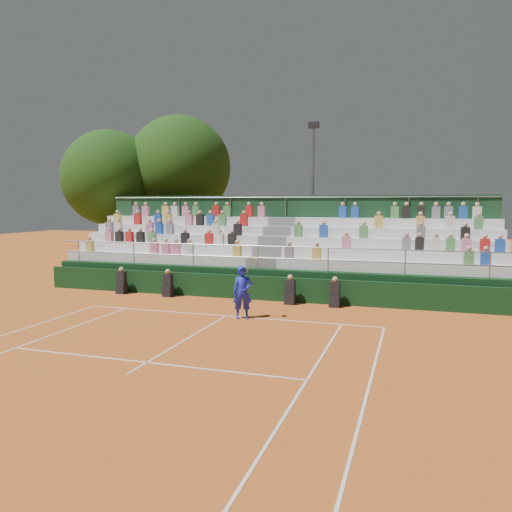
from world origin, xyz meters
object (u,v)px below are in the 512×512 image
(tree_east, at_px, (179,168))
(tree_west, at_px, (110,178))
(floodlight_mast, at_px, (313,186))
(tennis_player, at_px, (243,292))

(tree_east, bearing_deg, tree_west, -150.84)
(tree_west, xyz_separation_m, floodlight_mast, (12.43, 1.79, -0.56))
(tennis_player, height_order, tree_west, tree_west)
(tree_west, height_order, floodlight_mast, floodlight_mast)
(tree_west, distance_m, tree_east, 4.34)
(tree_west, bearing_deg, tennis_player, -40.87)
(tree_east, relative_size, floodlight_mast, 1.10)
(tennis_player, distance_m, floodlight_mast, 13.28)
(tree_west, relative_size, floodlight_mast, 0.99)
(tennis_player, distance_m, tree_east, 16.53)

